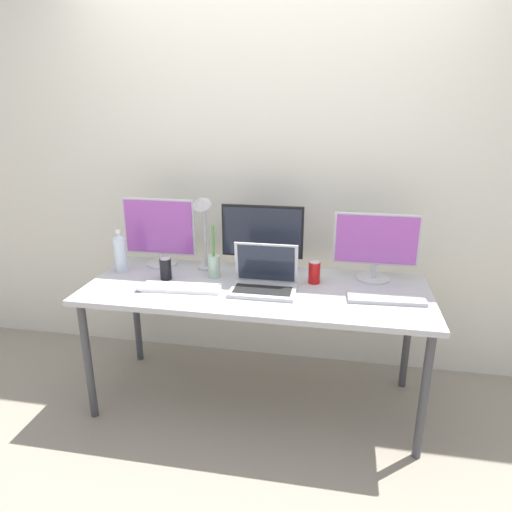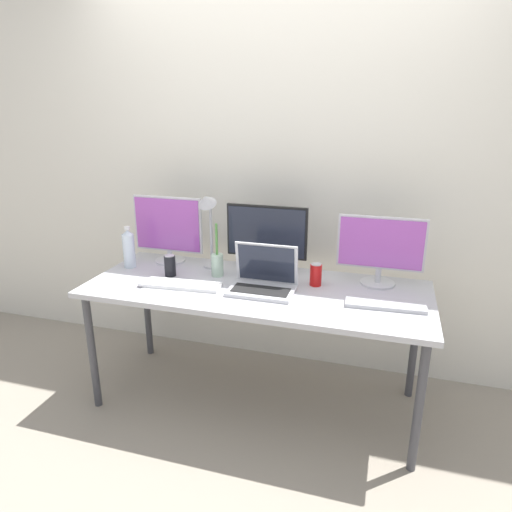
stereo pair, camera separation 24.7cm
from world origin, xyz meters
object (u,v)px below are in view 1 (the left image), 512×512
Objects in this scene: keyboard_main at (386,299)px; monitor_center at (262,237)px; monitor_left at (159,231)px; desk_lamp at (202,217)px; bamboo_vase at (214,265)px; mouse_by_keyboard at (143,287)px; soda_can_by_laptop at (166,269)px; water_bottle at (120,253)px; keyboard_aux at (182,288)px; monitor_right at (376,244)px; work_desk at (256,296)px; soda_can_near_keyboard at (314,272)px; laptop_silver at (264,280)px.

monitor_center is at bearing 153.43° from keyboard_main.
monitor_center is at bearing -0.88° from monitor_left.
bamboo_vase is at bearing -46.32° from desk_lamp.
mouse_by_keyboard is 0.20m from soda_can_by_laptop.
mouse_by_keyboard is 0.37× the size of water_bottle.
monitor_left reaches higher than keyboard_aux.
keyboard_aux is 1.37× the size of bamboo_vase.
bamboo_vase is at bearing 59.27° from mouse_by_keyboard.
keyboard_main is at bearing -13.57° from desk_lamp.
monitor_right is at bearing 8.11° from bamboo_vase.
work_desk is 19.92× the size of mouse_by_keyboard.
monitor_left is 0.27m from water_bottle.
monitor_right is 0.36m from keyboard_main.
monitor_right is 0.38m from soda_can_near_keyboard.
keyboard_aux is (-1.04, -0.35, -0.20)m from monitor_right.
soda_can_by_laptop is at bearing -62.74° from monitor_left.
work_desk is 3.91× the size of monitor_center.
work_desk is at bearing -28.58° from desk_lamp.
mouse_by_keyboard is at bearing -162.55° from monitor_right.
soda_can_near_keyboard is 0.40× the size of bamboo_vase.
mouse_by_keyboard is 0.42m from bamboo_vase.
desk_lamp reaches higher than keyboard_main.
monitor_center reaches higher than mouse_by_keyboard.
monitor_right is 1.21m from soda_can_by_laptop.
desk_lamp reaches higher than work_desk.
monitor_right is 1.09× the size of keyboard_aux.
soda_can_by_laptop reaches higher than work_desk.
monitor_right is (1.30, -0.02, -0.01)m from monitor_left.
monitor_center reaches higher than soda_can_by_laptop.
monitor_center is 1.87× the size of water_bottle.
work_desk is 0.35m from soda_can_near_keyboard.
desk_lamp is (0.18, 0.17, 0.27)m from soda_can_by_laptop.
water_bottle is (-0.45, 0.20, 0.11)m from keyboard_aux.
soda_can_by_laptop is at bearing 174.63° from laptop_silver.
soda_can_near_keyboard is (0.91, 0.28, 0.04)m from mouse_by_keyboard.
keyboard_aux is at bearing -54.60° from monitor_left.
soda_can_near_keyboard is 0.58m from bamboo_vase.
monitor_right is 3.75× the size of soda_can_near_keyboard.
monitor_left is at bearing 158.58° from bamboo_vase.
monitor_left is at bearing 163.69° from keyboard_main.
work_desk is 0.75m from monitor_left.
soda_can_near_keyboard is at bearing 1.49° from bamboo_vase.
monitor_center reaches higher than laptop_silver.
water_bottle is at bearing -174.52° from monitor_right.
work_desk is at bearing 171.83° from keyboard_main.
desk_lamp reaches higher than water_bottle.
monitor_right reaches higher than work_desk.
laptop_silver is 0.81× the size of keyboard_aux.
monitor_center reaches higher than water_bottle.
monitor_left is 0.65m from monitor_center.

